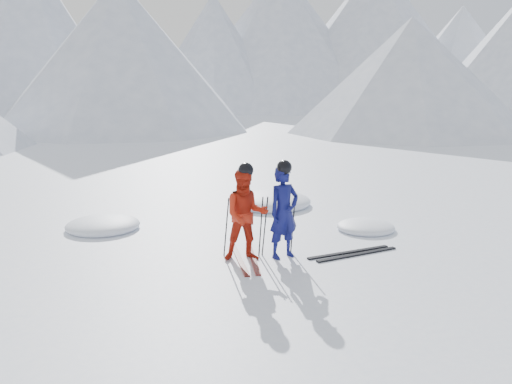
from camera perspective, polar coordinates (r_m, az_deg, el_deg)
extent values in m
plane|color=white|center=(10.02, 10.08, -6.28)|extent=(160.00, 160.00, 0.00)
cone|color=#B2BCD1|center=(49.95, -23.08, 15.65)|extent=(23.96, 23.96, 14.35)
cone|color=#B2BCD1|center=(60.06, -15.04, 14.23)|extent=(17.69, 17.69, 11.93)
cone|color=#B2BCD1|center=(52.95, -4.45, 14.37)|extent=(19.63, 19.63, 10.85)
cone|color=#B2BCD1|center=(57.27, 2.52, 15.85)|extent=(23.31, 23.31, 14.15)
cone|color=#B2BCD1|center=(59.41, 12.36, 15.81)|extent=(28.94, 28.94, 14.88)
cone|color=silver|center=(64.87, 20.65, 13.16)|extent=(24.45, 24.45, 10.76)
cone|color=#B2BCD1|center=(32.81, 15.84, 11.71)|extent=(14.00, 14.00, 6.50)
cone|color=#B2BCD1|center=(34.74, -14.05, 13.86)|extent=(16.00, 16.00, 9.00)
imported|color=#0D1052|center=(9.42, 2.95, -2.15)|extent=(0.69, 0.57, 1.62)
imported|color=#B4210E|center=(9.28, -1.06, -2.43)|extent=(0.83, 0.67, 1.60)
cylinder|color=black|center=(9.55, 0.95, -3.62)|extent=(0.11, 0.08, 1.08)
cylinder|color=black|center=(9.79, 3.93, -3.26)|extent=(0.11, 0.07, 1.08)
cylinder|color=black|center=(9.53, -3.14, -3.72)|extent=(0.11, 0.09, 1.06)
cylinder|color=black|center=(9.55, 0.52, -3.66)|extent=(0.11, 0.08, 1.06)
cube|color=black|center=(9.48, -1.75, -7.07)|extent=(0.18, 1.70, 0.03)
cube|color=black|center=(9.53, -0.33, -6.96)|extent=(0.30, 1.70, 0.03)
cube|color=black|center=(9.97, 9.74, -6.27)|extent=(1.68, 0.44, 0.03)
cube|color=black|center=(9.88, 10.62, -6.48)|extent=(1.67, 0.49, 0.03)
ellipsoid|color=white|center=(11.83, -15.79, -3.74)|extent=(1.53, 1.53, 0.34)
ellipsoid|color=white|center=(11.53, 11.47, -3.91)|extent=(1.21, 1.21, 0.27)
ellipsoid|color=white|center=(13.48, 1.61, -1.39)|extent=(1.97, 1.97, 0.43)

